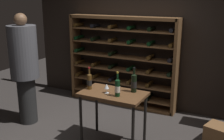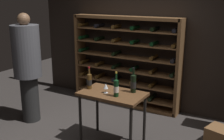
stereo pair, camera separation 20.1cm
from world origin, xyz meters
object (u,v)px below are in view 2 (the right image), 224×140
(tasting_table, at_px, (112,100))
(wine_bottle_green_slim, at_px, (116,87))
(wine_glass_stemmed_right, at_px, (106,87))
(wine_crate, at_px, (223,138))
(wine_bottle_black_capsule, at_px, (89,81))
(person_guest_blue_shirt, at_px, (27,64))
(wine_bottle_gold_foil, at_px, (133,83))
(wine_rack, at_px, (125,62))

(tasting_table, bearing_deg, wine_bottle_green_slim, -40.52)
(tasting_table, xyz_separation_m, wine_glass_stemmed_right, (-0.08, -0.06, 0.21))
(tasting_table, xyz_separation_m, wine_crate, (1.50, 0.76, -0.58))
(wine_bottle_black_capsule, distance_m, wine_glass_stemmed_right, 0.33)
(wine_crate, bearing_deg, wine_bottle_green_slim, -148.10)
(person_guest_blue_shirt, distance_m, wine_bottle_gold_foil, 1.98)
(person_guest_blue_shirt, height_order, wine_crate, person_guest_blue_shirt)
(wine_rack, height_order, wine_crate, wine_rack)
(tasting_table, bearing_deg, wine_bottle_black_capsule, -177.79)
(wine_crate, distance_m, wine_bottle_green_slim, 1.82)
(wine_bottle_gold_foil, bearing_deg, tasting_table, -146.13)
(tasting_table, xyz_separation_m, wine_bottle_green_slim, (0.12, -0.10, 0.24))
(person_guest_blue_shirt, relative_size, wine_crate, 4.05)
(wine_bottle_gold_foil, bearing_deg, wine_rack, 121.90)
(wine_rack, height_order, wine_glass_stemmed_right, wine_rack)
(wine_rack, height_order, wine_bottle_gold_foil, wine_rack)
(wine_crate, xyz_separation_m, wine_bottle_gold_foil, (-1.25, -0.58, 0.83))
(wine_rack, xyz_separation_m, tasting_table, (0.59, -1.53, -0.20))
(wine_bottle_gold_foil, xyz_separation_m, wine_glass_stemmed_right, (-0.33, -0.23, -0.04))
(wine_bottle_black_capsule, bearing_deg, wine_bottle_green_slim, -9.63)
(wine_bottle_gold_foil, bearing_deg, person_guest_blue_shirt, -174.19)
(tasting_table, relative_size, wine_crate, 1.99)
(wine_bottle_green_slim, relative_size, wine_glass_stemmed_right, 2.55)
(tasting_table, relative_size, wine_bottle_gold_foil, 2.53)
(person_guest_blue_shirt, xyz_separation_m, wine_bottle_gold_foil, (1.96, 0.20, -0.10))
(wine_rack, height_order, wine_bottle_black_capsule, wine_rack)
(person_guest_blue_shirt, bearing_deg, tasting_table, 63.18)
(person_guest_blue_shirt, bearing_deg, wine_bottle_black_capsule, 62.78)
(tasting_table, height_order, person_guest_blue_shirt, person_guest_blue_shirt)
(wine_bottle_green_slim, bearing_deg, tasting_table, 139.48)
(wine_rack, distance_m, wine_bottle_black_capsule, 1.56)
(wine_crate, bearing_deg, wine_glass_stemmed_right, -152.76)
(person_guest_blue_shirt, height_order, wine_bottle_gold_foil, person_guest_blue_shirt)
(tasting_table, height_order, wine_bottle_green_slim, wine_bottle_green_slim)
(wine_crate, height_order, wine_bottle_black_capsule, wine_bottle_black_capsule)
(wine_rack, bearing_deg, wine_bottle_black_capsule, -82.92)
(wine_bottle_gold_foil, xyz_separation_m, wine_bottle_green_slim, (-0.14, -0.28, -0.01))
(tasting_table, bearing_deg, wine_rack, 111.08)
(wine_glass_stemmed_right, bearing_deg, tasting_table, 36.35)
(wine_bottle_green_slim, xyz_separation_m, wine_glass_stemmed_right, (-0.20, 0.05, -0.03))
(wine_rack, height_order, tasting_table, wine_rack)
(wine_rack, distance_m, wine_crate, 2.37)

